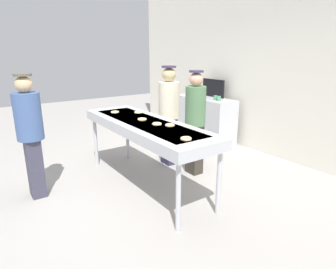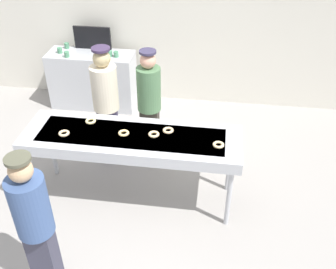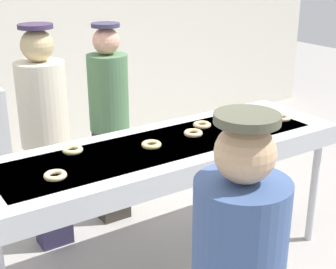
{
  "view_description": "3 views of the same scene",
  "coord_description": "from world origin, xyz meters",
  "px_view_note": "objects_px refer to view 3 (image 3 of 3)",
  "views": [
    {
      "loc": [
        3.3,
        -1.95,
        1.87
      ],
      "look_at": [
        0.29,
        0.17,
        0.8
      ],
      "focal_mm": 30.79,
      "sensor_mm": 36.0,
      "label": 1
    },
    {
      "loc": [
        0.92,
        -3.57,
        3.51
      ],
      "look_at": [
        0.39,
        0.22,
        0.84
      ],
      "focal_mm": 42.41,
      "sensor_mm": 36.0,
      "label": 2
    },
    {
      "loc": [
        -1.55,
        -2.41,
        2.08
      ],
      "look_at": [
        0.18,
        0.21,
        0.91
      ],
      "focal_mm": 51.96,
      "sensor_mm": 36.0,
      "label": 3
    }
  ],
  "objects_px": {
    "plain_donut_0": "(151,144)",
    "plain_donut_1": "(55,175)",
    "plain_donut_3": "(73,150)",
    "worker_baker": "(45,127)",
    "worker_assistant": "(109,117)",
    "plain_donut_2": "(282,118)",
    "fryer_conveyor": "(163,155)",
    "plain_donut_5": "(193,133)",
    "plain_donut_4": "(202,125)"
  },
  "relations": [
    {
      "from": "fryer_conveyor",
      "to": "plain_donut_4",
      "type": "height_order",
      "value": "plain_donut_4"
    },
    {
      "from": "plain_donut_2",
      "to": "worker_assistant",
      "type": "distance_m",
      "value": 1.31
    },
    {
      "from": "fryer_conveyor",
      "to": "plain_donut_0",
      "type": "relative_size",
      "value": 19.84
    },
    {
      "from": "plain_donut_2",
      "to": "worker_baker",
      "type": "distance_m",
      "value": 1.7
    },
    {
      "from": "fryer_conveyor",
      "to": "worker_baker",
      "type": "distance_m",
      "value": 0.91
    },
    {
      "from": "plain_donut_5",
      "to": "worker_baker",
      "type": "height_order",
      "value": "worker_baker"
    },
    {
      "from": "fryer_conveyor",
      "to": "plain_donut_0",
      "type": "bearing_deg",
      "value": 177.53
    },
    {
      "from": "plain_donut_0",
      "to": "worker_baker",
      "type": "xyz_separation_m",
      "value": [
        -0.42,
        0.75,
        -0.02
      ]
    },
    {
      "from": "plain_donut_0",
      "to": "plain_donut_2",
      "type": "distance_m",
      "value": 1.07
    },
    {
      "from": "fryer_conveyor",
      "to": "plain_donut_3",
      "type": "distance_m",
      "value": 0.57
    },
    {
      "from": "plain_donut_0",
      "to": "plain_donut_1",
      "type": "relative_size",
      "value": 1.0
    },
    {
      "from": "plain_donut_0",
      "to": "plain_donut_1",
      "type": "height_order",
      "value": "same"
    },
    {
      "from": "fryer_conveyor",
      "to": "plain_donut_4",
      "type": "distance_m",
      "value": 0.43
    },
    {
      "from": "plain_donut_4",
      "to": "plain_donut_5",
      "type": "bearing_deg",
      "value": -146.17
    },
    {
      "from": "fryer_conveyor",
      "to": "plain_donut_4",
      "type": "bearing_deg",
      "value": 17.04
    },
    {
      "from": "worker_assistant",
      "to": "plain_donut_2",
      "type": "bearing_deg",
      "value": 149.46
    },
    {
      "from": "plain_donut_3",
      "to": "plain_donut_5",
      "type": "height_order",
      "value": "same"
    },
    {
      "from": "plain_donut_2",
      "to": "plain_donut_1",
      "type": "bearing_deg",
      "value": -179.18
    },
    {
      "from": "plain_donut_5",
      "to": "worker_assistant",
      "type": "distance_m",
      "value": 0.85
    },
    {
      "from": "plain_donut_4",
      "to": "fryer_conveyor",
      "type": "bearing_deg",
      "value": -162.96
    },
    {
      "from": "plain_donut_1",
      "to": "plain_donut_3",
      "type": "height_order",
      "value": "same"
    },
    {
      "from": "plain_donut_2",
      "to": "plain_donut_4",
      "type": "bearing_deg",
      "value": 161.14
    },
    {
      "from": "plain_donut_5",
      "to": "worker_baker",
      "type": "distance_m",
      "value": 1.05
    },
    {
      "from": "plain_donut_1",
      "to": "plain_donut_3",
      "type": "xyz_separation_m",
      "value": [
        0.22,
        0.29,
        0.0
      ]
    },
    {
      "from": "plain_donut_1",
      "to": "plain_donut_4",
      "type": "distance_m",
      "value": 1.18
    },
    {
      "from": "plain_donut_3",
      "to": "worker_baker",
      "type": "xyz_separation_m",
      "value": [
        0.03,
        0.56,
        -0.02
      ]
    },
    {
      "from": "plain_donut_0",
      "to": "plain_donut_4",
      "type": "relative_size",
      "value": 1.0
    },
    {
      "from": "worker_baker",
      "to": "plain_donut_3",
      "type": "bearing_deg",
      "value": 93.76
    },
    {
      "from": "plain_donut_5",
      "to": "worker_assistant",
      "type": "xyz_separation_m",
      "value": [
        -0.2,
        0.82,
        -0.08
      ]
    },
    {
      "from": "worker_baker",
      "to": "worker_assistant",
      "type": "height_order",
      "value": "worker_baker"
    },
    {
      "from": "worker_baker",
      "to": "worker_assistant",
      "type": "bearing_deg",
      "value": -163.59
    },
    {
      "from": "plain_donut_5",
      "to": "plain_donut_0",
      "type": "bearing_deg",
      "value": -176.67
    },
    {
      "from": "plain_donut_2",
      "to": "plain_donut_5",
      "type": "height_order",
      "value": "same"
    },
    {
      "from": "fryer_conveyor",
      "to": "plain_donut_4",
      "type": "xyz_separation_m",
      "value": [
        0.4,
        0.12,
        0.09
      ]
    },
    {
      "from": "fryer_conveyor",
      "to": "worker_baker",
      "type": "height_order",
      "value": "worker_baker"
    },
    {
      "from": "plain_donut_5",
      "to": "worker_baker",
      "type": "bearing_deg",
      "value": 136.16
    },
    {
      "from": "plain_donut_4",
      "to": "worker_baker",
      "type": "bearing_deg",
      "value": 145.31
    },
    {
      "from": "worker_baker",
      "to": "worker_assistant",
      "type": "relative_size",
      "value": 1.03
    },
    {
      "from": "worker_baker",
      "to": "plain_donut_2",
      "type": "bearing_deg",
      "value": 157.53
    },
    {
      "from": "plain_donut_1",
      "to": "plain_donut_4",
      "type": "height_order",
      "value": "same"
    },
    {
      "from": "plain_donut_1",
      "to": "worker_baker",
      "type": "bearing_deg",
      "value": 73.63
    },
    {
      "from": "fryer_conveyor",
      "to": "plain_donut_0",
      "type": "height_order",
      "value": "plain_donut_0"
    },
    {
      "from": "plain_donut_2",
      "to": "plain_donut_4",
      "type": "height_order",
      "value": "same"
    },
    {
      "from": "plain_donut_3",
      "to": "worker_assistant",
      "type": "relative_size",
      "value": 0.08
    },
    {
      "from": "fryer_conveyor",
      "to": "plain_donut_5",
      "type": "bearing_deg",
      "value": 5.31
    },
    {
      "from": "fryer_conveyor",
      "to": "plain_donut_2",
      "type": "height_order",
      "value": "plain_donut_2"
    },
    {
      "from": "plain_donut_3",
      "to": "plain_donut_4",
      "type": "relative_size",
      "value": 1.0
    },
    {
      "from": "plain_donut_0",
      "to": "worker_assistant",
      "type": "height_order",
      "value": "worker_assistant"
    },
    {
      "from": "plain_donut_2",
      "to": "plain_donut_3",
      "type": "height_order",
      "value": "same"
    },
    {
      "from": "plain_donut_1",
      "to": "worker_assistant",
      "type": "relative_size",
      "value": 0.08
    }
  ]
}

